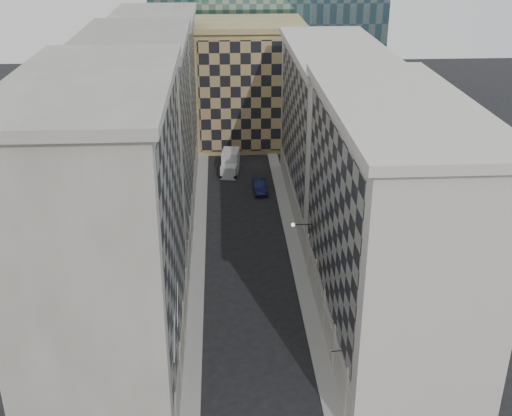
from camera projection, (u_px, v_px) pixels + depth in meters
name	position (u px, v px, depth m)	size (l,w,h in m)	color
sidewalk_west	(198.00, 254.00, 69.01)	(1.50, 100.00, 0.15)	#989993
sidewalk_east	(295.00, 251.00, 69.55)	(1.50, 100.00, 0.15)	#989993
bldg_left_a	(108.00, 239.00, 46.58)	(10.80, 22.80, 23.70)	gray
bldg_left_b	(141.00, 146.00, 66.75)	(10.80, 22.80, 22.70)	gray
bldg_left_c	(158.00, 97.00, 86.93)	(10.80, 22.80, 21.70)	gray
bldg_right_a	(388.00, 226.00, 51.96)	(10.80, 26.80, 20.70)	beige
bldg_right_b	(333.00, 130.00, 76.67)	(10.80, 28.80, 19.70)	beige
tan_block	(249.00, 83.00, 99.88)	(16.80, 14.80, 18.80)	#9D7E53
flagpoles_left	(176.00, 320.00, 43.89)	(0.10, 6.33, 2.33)	gray
bracket_lamp	(295.00, 225.00, 61.51)	(1.98, 0.36, 0.36)	black
box_truck	(230.00, 164.00, 90.43)	(2.94, 5.77, 3.03)	silver
dark_car	(260.00, 186.00, 84.29)	(1.61, 4.62, 1.52)	#10173D
shop_sign	(331.00, 355.00, 47.05)	(0.87, 0.71, 0.79)	black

